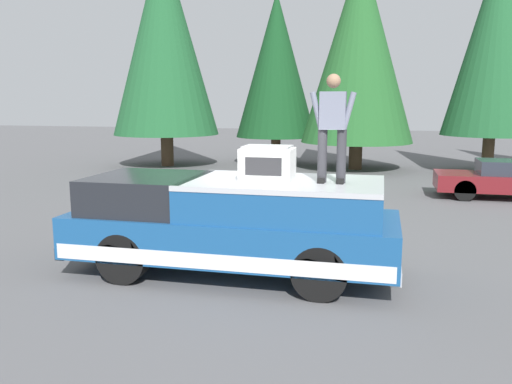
{
  "coord_description": "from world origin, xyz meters",
  "views": [
    {
      "loc": [
        -8.83,
        -1.96,
        2.94
      ],
      "look_at": [
        0.02,
        0.16,
        1.35
      ],
      "focal_mm": 36.99,
      "sensor_mm": 36.0,
      "label": 1
    }
  ],
  "objects_px": {
    "pickup_truck": "(232,224)",
    "person_on_truck_bed": "(332,125)",
    "compressor_unit": "(268,163)",
    "parked_car_maroon": "(507,179)"
  },
  "relations": [
    {
      "from": "pickup_truck",
      "to": "person_on_truck_bed",
      "type": "xyz_separation_m",
      "value": [
        -0.04,
        -1.65,
        1.68
      ]
    },
    {
      "from": "compressor_unit",
      "to": "parked_car_maroon",
      "type": "xyz_separation_m",
      "value": [
        8.7,
        -5.53,
        -1.35
      ]
    },
    {
      "from": "pickup_truck",
      "to": "person_on_truck_bed",
      "type": "distance_m",
      "value": 2.35
    },
    {
      "from": "person_on_truck_bed",
      "to": "parked_car_maroon",
      "type": "bearing_deg",
      "value": -27.19
    },
    {
      "from": "pickup_truck",
      "to": "parked_car_maroon",
      "type": "xyz_separation_m",
      "value": [
        8.7,
        -6.14,
        -0.29
      ]
    },
    {
      "from": "person_on_truck_bed",
      "to": "parked_car_maroon",
      "type": "xyz_separation_m",
      "value": [
        8.74,
        -4.49,
        -1.97
      ]
    },
    {
      "from": "compressor_unit",
      "to": "person_on_truck_bed",
      "type": "xyz_separation_m",
      "value": [
        -0.04,
        -1.04,
        0.62
      ]
    },
    {
      "from": "compressor_unit",
      "to": "person_on_truck_bed",
      "type": "height_order",
      "value": "person_on_truck_bed"
    },
    {
      "from": "compressor_unit",
      "to": "person_on_truck_bed",
      "type": "relative_size",
      "value": 0.5
    },
    {
      "from": "parked_car_maroon",
      "to": "pickup_truck",
      "type": "bearing_deg",
      "value": 144.79
    }
  ]
}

